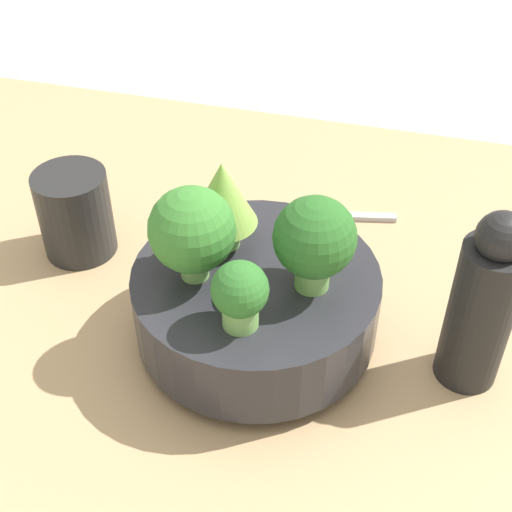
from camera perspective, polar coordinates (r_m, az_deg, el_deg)
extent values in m
plane|color=silver|center=(0.68, -2.53, -9.21)|extent=(6.00, 6.00, 0.00)
cube|color=tan|center=(0.66, -2.57, -8.12)|extent=(1.04, 0.84, 0.04)
cylinder|color=#28282D|center=(0.65, 0.00, -6.12)|extent=(0.10, 0.10, 0.01)
cylinder|color=#28282D|center=(0.62, 0.00, -3.65)|extent=(0.21, 0.21, 0.06)
cylinder|color=#7AB256|center=(0.55, -1.26, -4.67)|extent=(0.03, 0.03, 0.02)
sphere|color=#2D6B28|center=(0.53, -1.30, -2.68)|extent=(0.04, 0.04, 0.04)
cylinder|color=#7AB256|center=(0.62, -2.59, 1.87)|extent=(0.03, 0.03, 0.02)
cone|color=#84AD47|center=(0.60, -2.71, 5.01)|extent=(0.06, 0.06, 0.06)
cylinder|color=#7AB256|center=(0.58, 4.53, -1.35)|extent=(0.03, 0.03, 0.03)
sphere|color=#286023|center=(0.56, 4.72, 1.51)|extent=(0.07, 0.07, 0.07)
cylinder|color=#7AB256|center=(0.60, -4.79, -0.40)|extent=(0.02, 0.02, 0.02)
sphere|color=#387A2D|center=(0.57, -4.99, 2.39)|extent=(0.07, 0.07, 0.07)
cylinder|color=black|center=(0.74, -14.26, 3.32)|extent=(0.07, 0.07, 0.09)
cylinder|color=black|center=(0.60, 17.46, -4.53)|extent=(0.05, 0.05, 0.14)
sphere|color=black|center=(0.55, 19.10, 1.46)|extent=(0.04, 0.04, 0.04)
cube|color=#B2B2B7|center=(0.79, 4.39, 3.28)|extent=(0.19, 0.05, 0.01)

